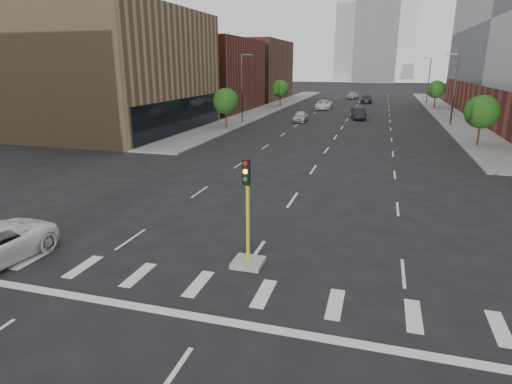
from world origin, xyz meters
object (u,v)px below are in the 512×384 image
at_px(median_traffic_signal, 248,243).
at_px(car_deep_right, 366,99).
at_px(car_mid_right, 359,113).
at_px(car_distant, 352,95).
at_px(car_far_left, 324,105).
at_px(car_near_left, 300,116).

bearing_deg(median_traffic_signal, car_deep_right, 88.91).
relative_size(car_mid_right, car_distant, 1.02).
bearing_deg(car_far_left, car_near_left, -94.65).
distance_m(car_near_left, car_deep_right, 34.57).
height_order(median_traffic_signal, car_near_left, median_traffic_signal).
bearing_deg(car_deep_right, car_far_left, -116.47).
xyz_separation_m(car_far_left, car_distant, (3.31, 25.98, 0.03)).
xyz_separation_m(median_traffic_signal, car_deep_right, (1.50, 78.85, -0.17)).
bearing_deg(car_far_left, car_distant, 80.60).
bearing_deg(car_distant, car_far_left, -87.59).
xyz_separation_m(median_traffic_signal, car_mid_right, (1.50, 50.41, -0.14)).
distance_m(car_mid_right, car_deep_right, 28.44).
bearing_deg(median_traffic_signal, car_far_left, 94.85).
height_order(car_near_left, car_far_left, car_far_left).
xyz_separation_m(car_mid_right, car_far_left, (-6.89, 13.19, -0.02)).
xyz_separation_m(median_traffic_signal, car_near_left, (-6.20, 45.15, -0.24)).
height_order(median_traffic_signal, car_deep_right, median_traffic_signal).
bearing_deg(car_deep_right, median_traffic_signal, -93.24).
relative_size(car_mid_right, car_deep_right, 0.91).
xyz_separation_m(car_mid_right, car_deep_right, (0.00, 28.44, -0.03)).
relative_size(car_near_left, car_far_left, 0.74).
bearing_deg(car_distant, car_near_left, -85.62).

